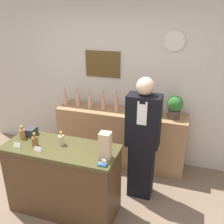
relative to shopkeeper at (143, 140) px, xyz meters
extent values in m
cube|color=beige|center=(-0.60, 0.95, 0.52)|extent=(5.20, 0.06, 2.70)
cube|color=#533D1C|center=(-0.87, 0.90, 0.77)|extent=(0.58, 0.02, 0.41)
cylinder|color=beige|center=(0.22, 0.90, 1.17)|extent=(0.29, 0.03, 0.29)
cube|color=#9E754C|center=(-0.49, 0.67, -0.37)|extent=(2.08, 0.43, 0.92)
cube|color=#4C331E|center=(-0.86, -0.60, -0.40)|extent=(1.34, 0.53, 0.87)
cube|color=#433F20|center=(-0.86, -0.60, 0.06)|extent=(1.37, 0.56, 0.04)
cylinder|color=#2D5123|center=(-1.45, -0.80, -0.49)|extent=(0.07, 0.07, 0.26)
cylinder|color=tan|center=(-0.86, -0.80, -0.49)|extent=(0.07, 0.07, 0.26)
cylinder|color=#2D5123|center=(-0.26, -0.80, -0.49)|extent=(0.07, 0.07, 0.26)
cube|color=black|center=(0.00, 0.00, -0.45)|extent=(0.32, 0.25, 0.78)
cube|color=black|center=(0.00, 0.00, 0.28)|extent=(0.42, 0.25, 0.68)
cube|color=white|center=(0.00, -0.13, 0.43)|extent=(0.12, 0.01, 0.30)
cube|color=black|center=(0.00, -0.13, 0.56)|extent=(0.07, 0.01, 0.03)
sphere|color=#DBB293|center=(0.00, 0.00, 0.73)|extent=(0.22, 0.22, 0.22)
cylinder|color=#4C3D2D|center=(0.32, 0.67, 0.15)|extent=(0.17, 0.17, 0.12)
sphere|color=#2D6B2D|center=(0.32, 0.67, 0.31)|extent=(0.24, 0.24, 0.24)
cube|color=tan|center=(-0.27, -0.66, 0.23)|extent=(0.12, 0.12, 0.31)
cube|color=#2D66A8|center=(-0.25, -0.80, 0.09)|extent=(0.09, 0.06, 0.02)
cylinder|color=silver|center=(-0.24, -0.80, 0.13)|extent=(0.06, 0.02, 0.06)
cube|color=white|center=(-1.33, -0.77, 0.11)|extent=(0.09, 0.02, 0.06)
cube|color=white|center=(-1.05, -0.77, 0.11)|extent=(0.09, 0.02, 0.06)
cube|color=#2D2D33|center=(-1.37, -0.45, 0.13)|extent=(0.15, 0.16, 0.10)
cylinder|color=olive|center=(-1.41, -0.55, 0.14)|extent=(0.07, 0.07, 0.11)
cylinder|color=olive|center=(-1.41, -0.55, 0.21)|extent=(0.03, 0.03, 0.04)
cylinder|color=#B29933|center=(-1.41, -0.55, 0.24)|extent=(0.03, 0.03, 0.01)
cylinder|color=brown|center=(-1.15, -0.67, 0.14)|extent=(0.07, 0.07, 0.11)
cylinder|color=brown|center=(-1.15, -0.67, 0.21)|extent=(0.03, 0.03, 0.04)
cylinder|color=#B29933|center=(-1.15, -0.67, 0.24)|extent=(0.03, 0.03, 0.01)
cylinder|color=tan|center=(-0.87, -0.54, 0.14)|extent=(0.07, 0.07, 0.11)
cylinder|color=tan|center=(-0.87, -0.54, 0.21)|extent=(0.03, 0.03, 0.04)
cylinder|color=#B29933|center=(-0.87, -0.54, 0.24)|extent=(0.03, 0.03, 0.01)
cylinder|color=tan|center=(-1.45, 0.66, 0.19)|extent=(0.07, 0.07, 0.21)
cylinder|color=tan|center=(-1.45, 0.66, 0.33)|extent=(0.03, 0.03, 0.07)
cylinder|color=#B29933|center=(-1.45, 0.66, 0.38)|extent=(0.03, 0.03, 0.02)
cylinder|color=tan|center=(-1.23, 0.68, 0.19)|extent=(0.07, 0.07, 0.21)
cylinder|color=tan|center=(-1.23, 0.68, 0.33)|extent=(0.03, 0.03, 0.07)
cylinder|color=#B29933|center=(-1.23, 0.68, 0.38)|extent=(0.03, 0.03, 0.02)
cylinder|color=tan|center=(-1.01, 0.65, 0.19)|extent=(0.07, 0.07, 0.21)
cylinder|color=tan|center=(-1.01, 0.65, 0.33)|extent=(0.03, 0.03, 0.07)
cylinder|color=#B29933|center=(-1.01, 0.65, 0.38)|extent=(0.03, 0.03, 0.02)
cylinder|color=tan|center=(-0.79, 0.68, 0.19)|extent=(0.07, 0.07, 0.21)
cylinder|color=tan|center=(-0.79, 0.68, 0.33)|extent=(0.03, 0.03, 0.07)
cylinder|color=#B29933|center=(-0.79, 0.68, 0.38)|extent=(0.03, 0.03, 0.02)
cylinder|color=tan|center=(-0.56, 0.67, 0.19)|extent=(0.07, 0.07, 0.21)
cylinder|color=tan|center=(-0.56, 0.67, 0.33)|extent=(0.03, 0.03, 0.07)
cylinder|color=#B29933|center=(-0.56, 0.67, 0.38)|extent=(0.03, 0.03, 0.02)
cylinder|color=tan|center=(-0.34, 0.68, 0.19)|extent=(0.07, 0.07, 0.21)
cylinder|color=tan|center=(-0.34, 0.68, 0.33)|extent=(0.03, 0.03, 0.07)
cylinder|color=#B29933|center=(-0.34, 0.68, 0.38)|extent=(0.03, 0.03, 0.02)
cylinder|color=tan|center=(-0.12, 0.67, 0.19)|extent=(0.07, 0.07, 0.21)
cylinder|color=tan|center=(-0.12, 0.67, 0.33)|extent=(0.03, 0.03, 0.07)
cylinder|color=#B29933|center=(-0.12, 0.67, 0.38)|extent=(0.03, 0.03, 0.02)
cylinder|color=tan|center=(0.10, 0.66, 0.19)|extent=(0.07, 0.07, 0.21)
cylinder|color=tan|center=(0.10, 0.66, 0.33)|extent=(0.03, 0.03, 0.07)
cylinder|color=#B29933|center=(0.10, 0.66, 0.38)|extent=(0.03, 0.03, 0.02)
camera|label=1|loc=(0.51, -2.83, 1.56)|focal=40.00mm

